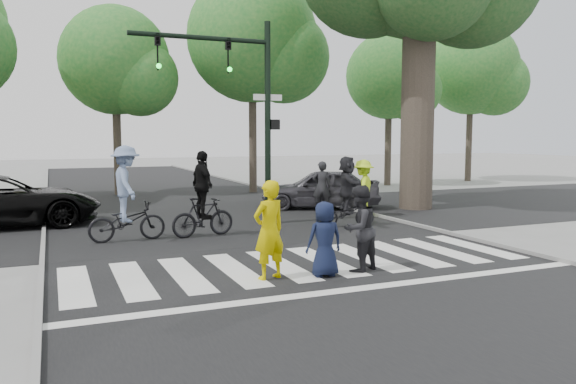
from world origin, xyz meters
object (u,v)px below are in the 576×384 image
at_px(traffic_signal, 240,93).
at_px(pedestrian_adult, 359,228).
at_px(pedestrian_child, 325,239).
at_px(cyclist_right, 347,196).
at_px(cyclist_left, 126,200).
at_px(car_grey, 321,189).
at_px(pedestrian_woman, 269,230).
at_px(car_suv, 1,201).
at_px(cyclist_mid, 203,202).

xyz_separation_m(traffic_signal, pedestrian_adult, (0.37, -6.24, -3.05)).
bearing_deg(pedestrian_child, cyclist_right, -119.73).
relative_size(traffic_signal, cyclist_left, 2.47).
bearing_deg(car_grey, pedestrian_adult, 2.97).
relative_size(pedestrian_child, cyclist_right, 0.69).
xyz_separation_m(pedestrian_child, car_grey, (4.39, 9.06, 0.01)).
height_order(cyclist_left, cyclist_right, cyclist_left).
relative_size(pedestrian_woman, pedestrian_child, 1.29).
distance_m(pedestrian_adult, cyclist_left, 6.32).
bearing_deg(cyclist_right, car_suv, 156.99).
height_order(pedestrian_adult, cyclist_mid, cyclist_mid).
distance_m(cyclist_mid, car_suv, 6.31).
bearing_deg(cyclist_right, car_grey, 73.89).
distance_m(car_suv, car_grey, 10.48).
distance_m(cyclist_left, car_grey, 8.35).
bearing_deg(cyclist_left, pedestrian_woman, -68.48).
distance_m(cyclist_left, cyclist_right, 6.19).
bearing_deg(traffic_signal, pedestrian_woman, -103.56).
xyz_separation_m(pedestrian_woman, cyclist_right, (4.23, 4.71, 0.00)).
xyz_separation_m(pedestrian_woman, cyclist_left, (-1.95, 4.95, 0.13)).
bearing_deg(traffic_signal, cyclist_left, -160.78).
distance_m(traffic_signal, pedestrian_child, 7.13).
height_order(traffic_signal, pedestrian_adult, traffic_signal).
xyz_separation_m(pedestrian_woman, car_grey, (5.43, 8.84, -0.19)).
bearing_deg(car_suv, cyclist_right, -116.28).
relative_size(cyclist_left, cyclist_right, 1.17).
bearing_deg(cyclist_mid, cyclist_right, -1.83).
distance_m(pedestrian_woman, car_grey, 10.38).
bearing_deg(cyclist_mid, car_suv, 142.90).
distance_m(traffic_signal, car_suv, 7.66).
relative_size(cyclist_left, cyclist_mid, 1.07).
height_order(pedestrian_adult, car_suv, pedestrian_adult).
bearing_deg(pedestrian_adult, cyclist_right, -139.82).
distance_m(traffic_signal, pedestrian_adult, 6.95).
xyz_separation_m(cyclist_left, cyclist_right, (6.18, -0.24, -0.12)).
bearing_deg(pedestrian_woman, pedestrian_child, 151.20).
relative_size(cyclist_mid, cyclist_right, 1.09).
relative_size(pedestrian_adult, cyclist_mid, 0.75).
distance_m(traffic_signal, cyclist_left, 4.62).
xyz_separation_m(traffic_signal, cyclist_right, (2.75, -1.44, -2.97)).
bearing_deg(pedestrian_woman, pedestrian_adult, 160.10).
relative_size(pedestrian_adult, cyclist_right, 0.82).
bearing_deg(pedestrian_adult, pedestrian_child, -14.91).
height_order(cyclist_right, car_suv, cyclist_right).
bearing_deg(car_grey, pedestrian_woman, -6.79).
distance_m(pedestrian_child, car_suv, 10.75).
bearing_deg(pedestrian_child, cyclist_left, -56.68).
relative_size(pedestrian_woman, cyclist_right, 0.89).
bearing_deg(pedestrian_adult, cyclist_left, -76.41).
bearing_deg(pedestrian_woman, car_grey, -138.53).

